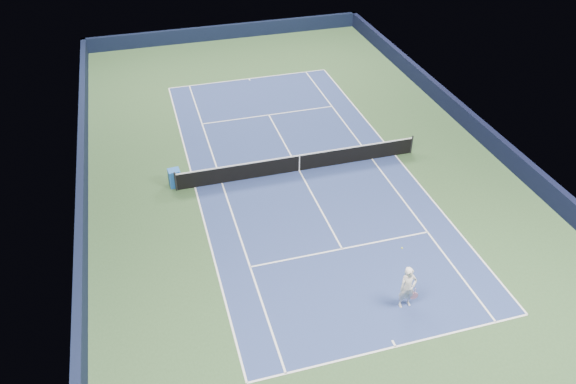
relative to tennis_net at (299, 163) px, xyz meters
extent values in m
plane|color=#2D4A28|center=(0.00, 0.00, -0.50)|extent=(40.00, 40.00, 0.00)
cube|color=black|center=(0.00, 19.82, 0.05)|extent=(22.00, 0.35, 1.10)
cube|color=black|center=(10.82, 0.00, 0.05)|extent=(0.35, 40.00, 1.10)
cube|color=black|center=(-10.82, 0.00, 0.05)|extent=(0.35, 40.00, 1.10)
cube|color=navy|center=(0.00, 0.00, -0.50)|extent=(10.97, 23.77, 0.01)
cube|color=white|center=(0.00, 11.88, -0.50)|extent=(10.97, 0.08, 0.00)
cube|color=white|center=(0.00, -11.88, -0.50)|extent=(10.97, 0.08, 0.00)
cube|color=white|center=(5.49, 0.00, -0.50)|extent=(0.08, 23.77, 0.00)
cube|color=white|center=(-5.49, 0.00, -0.50)|extent=(0.08, 23.77, 0.00)
cube|color=white|center=(4.12, 0.00, -0.50)|extent=(0.08, 23.77, 0.00)
cube|color=white|center=(-4.12, 0.00, -0.50)|extent=(0.08, 23.77, 0.00)
cube|color=white|center=(0.00, 6.40, -0.50)|extent=(8.23, 0.08, 0.00)
cube|color=white|center=(0.00, -6.40, -0.50)|extent=(8.23, 0.08, 0.00)
cube|color=white|center=(0.00, 0.00, -0.50)|extent=(0.08, 12.80, 0.00)
cube|color=white|center=(0.00, 11.73, -0.50)|extent=(0.08, 0.30, 0.00)
cube|color=white|center=(0.00, -11.73, -0.50)|extent=(0.08, 0.30, 0.00)
cylinder|color=black|center=(-6.40, 0.00, 0.03)|extent=(0.10, 0.10, 1.07)
cylinder|color=black|center=(6.40, 0.00, 0.03)|extent=(0.10, 0.10, 1.07)
cube|color=black|center=(0.00, 0.00, -0.05)|extent=(12.80, 0.03, 0.91)
cube|color=white|center=(0.00, 0.00, 0.44)|extent=(12.80, 0.04, 0.06)
cube|color=white|center=(0.00, 0.00, -0.05)|extent=(0.05, 0.04, 0.91)
cube|color=blue|center=(-6.40, 0.43, -0.03)|extent=(0.62, 0.57, 0.94)
cube|color=silver|center=(-6.11, 0.43, -0.05)|extent=(0.06, 0.42, 0.42)
imported|color=white|center=(1.19, -10.13, 0.45)|extent=(0.71, 0.49, 1.90)
cylinder|color=pink|center=(1.51, -10.18, 0.20)|extent=(0.03, 0.03, 0.31)
cylinder|color=black|center=(1.51, -10.18, -0.04)|extent=(0.31, 0.02, 0.31)
cylinder|color=#C47F92|center=(1.51, -10.18, -0.04)|extent=(0.34, 0.03, 0.34)
sphere|color=gold|center=(1.29, -9.13, 1.56)|extent=(0.07, 0.07, 0.07)
camera|label=1|loc=(-7.34, -23.37, 15.85)|focal=35.00mm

